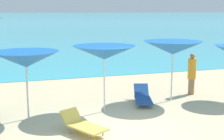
{
  "coord_description": "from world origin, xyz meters",
  "views": [
    {
      "loc": [
        -3.19,
        -8.38,
        3.45
      ],
      "look_at": [
        0.65,
        3.5,
        1.2
      ],
      "focal_mm": 53.23,
      "sensor_mm": 36.0,
      "label": 1
    }
  ],
  "objects_px": {
    "umbrella_2": "(104,53)",
    "lounge_chair_0": "(83,124)",
    "umbrella_3": "(173,48)",
    "umbrella_1": "(26,59)",
    "beachgoer_0": "(192,73)",
    "lounge_chair_2": "(143,97)"
  },
  "relations": [
    {
      "from": "umbrella_1",
      "to": "beachgoer_0",
      "type": "xyz_separation_m",
      "value": [
        6.69,
        1.21,
        -1.04
      ]
    },
    {
      "from": "umbrella_1",
      "to": "lounge_chair_2",
      "type": "xyz_separation_m",
      "value": [
        4.22,
        0.55,
        -1.69
      ]
    },
    {
      "from": "umbrella_2",
      "to": "umbrella_3",
      "type": "distance_m",
      "value": 2.94
    },
    {
      "from": "umbrella_1",
      "to": "lounge_chair_2",
      "type": "bearing_deg",
      "value": 7.42
    },
    {
      "from": "lounge_chair_2",
      "to": "beachgoer_0",
      "type": "relative_size",
      "value": 1.04
    },
    {
      "from": "umbrella_3",
      "to": "lounge_chair_0",
      "type": "xyz_separation_m",
      "value": [
        -4.07,
        -2.39,
        -1.78
      ]
    },
    {
      "from": "umbrella_3",
      "to": "lounge_chair_0",
      "type": "height_order",
      "value": "umbrella_3"
    },
    {
      "from": "lounge_chair_2",
      "to": "beachgoer_0",
      "type": "height_order",
      "value": "beachgoer_0"
    },
    {
      "from": "umbrella_1",
      "to": "lounge_chair_2",
      "type": "distance_m",
      "value": 4.58
    },
    {
      "from": "umbrella_3",
      "to": "lounge_chair_0",
      "type": "bearing_deg",
      "value": -149.58
    },
    {
      "from": "umbrella_2",
      "to": "lounge_chair_2",
      "type": "bearing_deg",
      "value": 18.04
    },
    {
      "from": "lounge_chair_0",
      "to": "beachgoer_0",
      "type": "relative_size",
      "value": 0.91
    },
    {
      "from": "umbrella_2",
      "to": "lounge_chair_0",
      "type": "height_order",
      "value": "umbrella_2"
    },
    {
      "from": "umbrella_2",
      "to": "umbrella_1",
      "type": "bearing_deg",
      "value": -179.82
    },
    {
      "from": "lounge_chair_0",
      "to": "lounge_chair_2",
      "type": "distance_m",
      "value": 3.69
    },
    {
      "from": "umbrella_1",
      "to": "umbrella_2",
      "type": "height_order",
      "value": "umbrella_2"
    },
    {
      "from": "lounge_chair_0",
      "to": "beachgoer_0",
      "type": "bearing_deg",
      "value": 0.89
    },
    {
      "from": "lounge_chair_0",
      "to": "beachgoer_0",
      "type": "distance_m",
      "value": 6.14
    },
    {
      "from": "beachgoer_0",
      "to": "umbrella_3",
      "type": "bearing_deg",
      "value": 49.07
    },
    {
      "from": "beachgoer_0",
      "to": "umbrella_2",
      "type": "bearing_deg",
      "value": 39.08
    },
    {
      "from": "lounge_chair_2",
      "to": "umbrella_3",
      "type": "bearing_deg",
      "value": 18.99
    },
    {
      "from": "lounge_chair_0",
      "to": "lounge_chair_2",
      "type": "relative_size",
      "value": 0.87
    }
  ]
}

